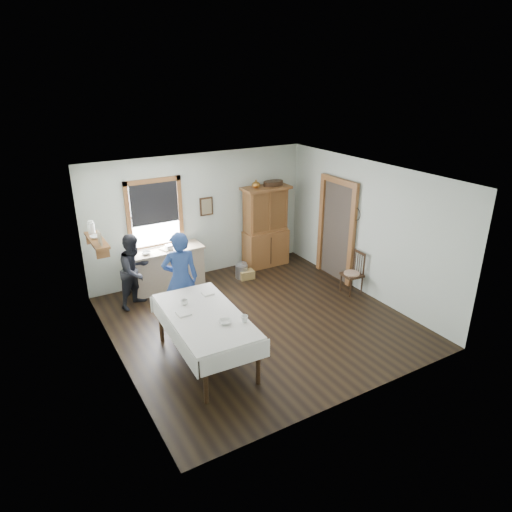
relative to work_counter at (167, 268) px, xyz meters
name	(u,v)px	position (x,y,z in m)	size (l,w,h in m)	color
room	(258,253)	(0.93, -2.18, 0.91)	(5.01, 5.01, 2.70)	black
window	(155,211)	(-0.07, 0.28, 1.18)	(1.18, 0.07, 1.48)	white
doorway	(337,227)	(3.39, -1.33, 0.73)	(0.09, 1.14, 2.22)	#40362D
wall_shelf	(96,238)	(-1.44, -0.64, 1.14)	(0.24, 1.00, 0.44)	brown
framed_picture	(207,207)	(1.08, 0.28, 1.11)	(0.30, 0.04, 0.40)	#392613
rug_beater	(356,208)	(3.38, -1.88, 1.28)	(0.27, 0.27, 0.01)	black
work_counter	(167,268)	(0.00, 0.00, 0.00)	(1.53, 0.58, 0.87)	tan
china_hutch	(266,227)	(2.43, 0.02, 0.50)	(1.10, 0.52, 1.87)	brown
dining_table	(206,338)	(-0.40, -2.82, -0.02)	(1.09, 2.08, 0.83)	silver
spindle_chair	(352,273)	(3.18, -2.13, 0.01)	(0.41, 0.41, 0.89)	#392613
pail	(242,271)	(1.58, -0.35, -0.29)	(0.27, 0.27, 0.29)	#9B9CA3
wicker_basket	(247,274)	(1.65, -0.45, -0.34)	(0.32, 0.23, 0.19)	#9D8347
woman_blue	(181,282)	(-0.27, -1.52, 0.37)	(0.59, 0.39, 1.62)	navy
figure_dark	(135,273)	(-0.78, -0.44, 0.24)	(0.66, 0.51, 1.35)	black
table_cup_a	(185,302)	(-0.54, -2.37, 0.44)	(0.11, 0.11, 0.09)	silver
table_cup_b	(244,319)	(0.02, -3.31, 0.44)	(0.11, 0.11, 0.10)	silver
table_bowl	(225,322)	(-0.25, -3.21, 0.42)	(0.21, 0.21, 0.05)	silver
counter_book	(162,250)	(-0.10, -0.08, 0.45)	(0.16, 0.22, 0.02)	#7A6E51
counter_bowl	(146,253)	(-0.44, -0.10, 0.47)	(0.19, 0.19, 0.06)	silver
shelf_bowl	(96,237)	(-1.44, -0.63, 1.16)	(0.22, 0.22, 0.05)	silver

